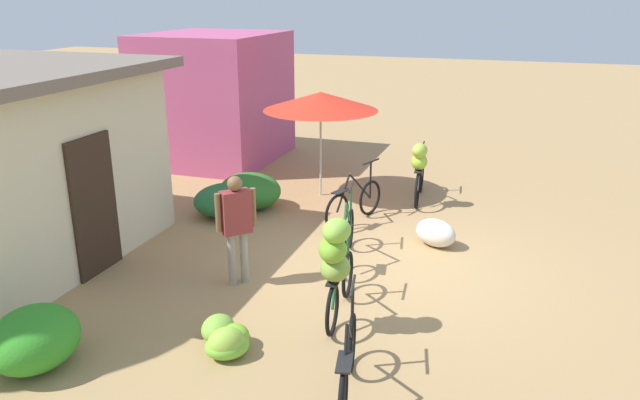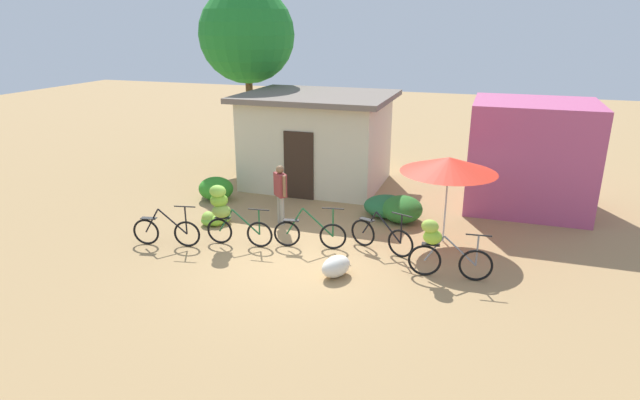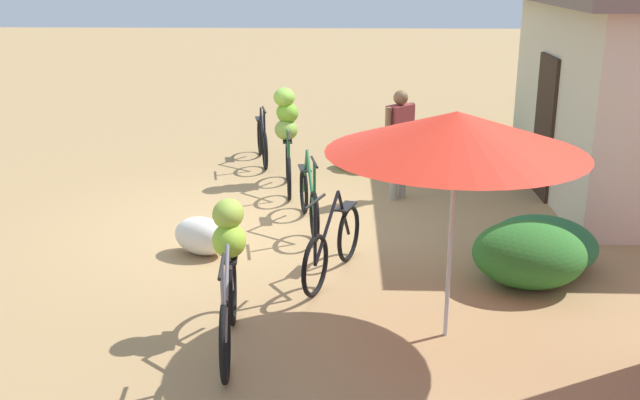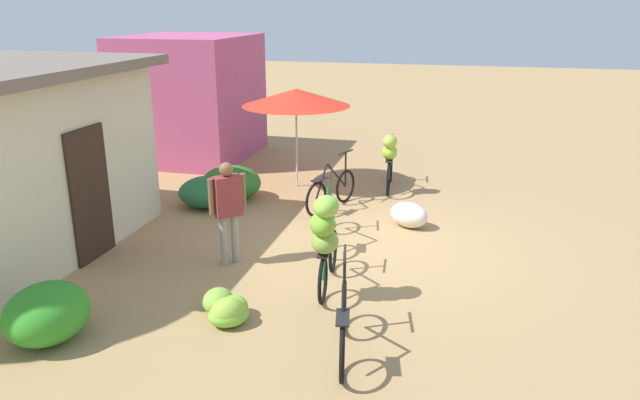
# 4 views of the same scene
# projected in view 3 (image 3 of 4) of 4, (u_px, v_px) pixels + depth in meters

# --- Properties ---
(ground_plane) EXTENTS (60.00, 60.00, 0.00)m
(ground_plane) POSITION_uv_depth(u_px,v_px,m) (255.00, 226.00, 9.59)
(ground_plane) COLOR #A68354
(hedge_bush_front_left) EXTENTS (1.03, 0.91, 0.68)m
(hedge_bush_front_left) POSITION_uv_depth(u_px,v_px,m) (457.00, 136.00, 12.97)
(hedge_bush_front_left) COLOR #328E25
(hedge_bush_front_left) RESTS_ON ground
(hedge_bush_front_right) EXTENTS (1.23, 1.17, 0.55)m
(hedge_bush_front_right) POSITION_uv_depth(u_px,v_px,m) (543.00, 244.00, 8.21)
(hedge_bush_front_right) COLOR #256737
(hedge_bush_front_right) RESTS_ON ground
(hedge_bush_mid) EXTENTS (1.06, 1.17, 0.67)m
(hedge_bush_mid) POSITION_uv_depth(u_px,v_px,m) (529.00, 254.00, 7.76)
(hedge_bush_mid) COLOR #2B6F28
(hedge_bush_mid) RESTS_ON ground
(market_umbrella) EXTENTS (2.21, 2.21, 2.06)m
(market_umbrella) POSITION_uv_depth(u_px,v_px,m) (457.00, 132.00, 6.21)
(market_umbrella) COLOR beige
(market_umbrella) RESTS_ON ground
(bicycle_leftmost) EXTENTS (1.60, 0.36, 1.00)m
(bicycle_leftmost) POSITION_uv_depth(u_px,v_px,m) (262.00, 142.00, 12.53)
(bicycle_leftmost) COLOR black
(bicycle_leftmost) RESTS_ON ground
(bicycle_near_pile) EXTENTS (1.61, 0.45, 1.45)m
(bicycle_near_pile) POSITION_uv_depth(u_px,v_px,m) (287.00, 128.00, 11.15)
(bicycle_near_pile) COLOR black
(bicycle_near_pile) RESTS_ON ground
(bicycle_center_loaded) EXTENTS (1.68, 0.35, 1.00)m
(bicycle_center_loaded) POSITION_uv_depth(u_px,v_px,m) (309.00, 200.00, 9.46)
(bicycle_center_loaded) COLOR black
(bicycle_center_loaded) RESTS_ON ground
(bicycle_by_shop) EXTENTS (1.56, 0.60, 1.01)m
(bicycle_by_shop) POSITION_uv_depth(u_px,v_px,m) (333.00, 246.00, 7.92)
(bicycle_by_shop) COLOR black
(bicycle_by_shop) RESTS_ON ground
(bicycle_rightmost) EXTENTS (1.68, 0.37, 1.23)m
(bicycle_rightmost) POSITION_uv_depth(u_px,v_px,m) (229.00, 265.00, 6.54)
(bicycle_rightmost) COLOR black
(bicycle_rightmost) RESTS_ON ground
(banana_pile_on_ground) EXTENTS (0.81, 0.78, 0.36)m
(banana_pile_on_ground) POSITION_uv_depth(u_px,v_px,m) (354.00, 159.00, 12.20)
(banana_pile_on_ground) COLOR #7DBD2C
(banana_pile_on_ground) RESTS_ON ground
(produce_sack) EXTENTS (0.71, 0.82, 0.44)m
(produce_sack) POSITION_uv_depth(u_px,v_px,m) (202.00, 236.00, 8.60)
(produce_sack) COLOR silver
(produce_sack) RESTS_ON ground
(person_vendor) EXTENTS (0.44, 0.42, 1.56)m
(person_vendor) POSITION_uv_depth(u_px,v_px,m) (400.00, 134.00, 10.40)
(person_vendor) COLOR gray
(person_vendor) RESTS_ON ground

